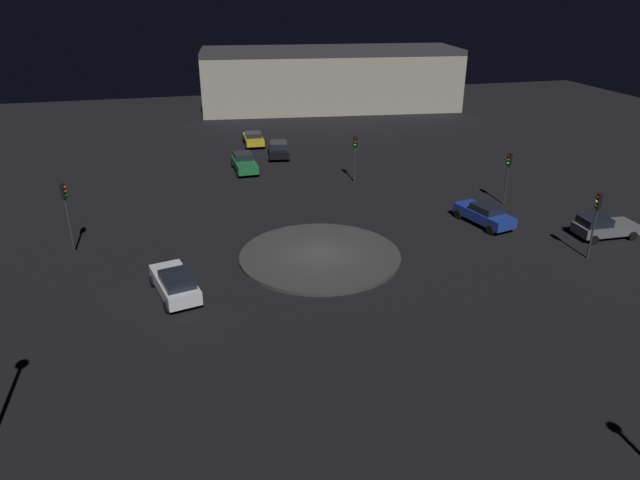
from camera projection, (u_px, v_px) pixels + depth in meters
name	position (u px, v px, depth m)	size (l,w,h in m)	color
ground_plane	(320.00, 257.00, 35.85)	(118.39, 118.39, 0.00)	black
roundabout_island	(320.00, 256.00, 35.81)	(9.97, 9.97, 0.22)	#383838
car_white	(175.00, 283.00, 31.04)	(4.72, 2.81, 1.56)	white
car_blue	(484.00, 214.00, 40.43)	(4.86, 2.83, 1.50)	#1E38A5
car_yellow	(254.00, 139.00, 60.36)	(4.32, 2.16, 1.33)	gold
car_grey	(603.00, 227.00, 38.41)	(2.07, 4.06, 1.47)	slate
car_green	(244.00, 163.00, 52.06)	(4.52, 2.15, 1.46)	#1E7238
car_black	(279.00, 149.00, 56.27)	(4.62, 2.57, 1.50)	black
traffic_light_south	(508.00, 168.00, 43.30)	(0.36, 0.39, 4.00)	#2D2D2D
traffic_light_southeast	(355.00, 149.00, 48.40)	(0.39, 0.36, 3.94)	#2D2D2D
traffic_light_south_near	(596.00, 213.00, 34.53)	(0.35, 0.38, 4.17)	#2D2D2D
traffic_light_north	(66.00, 205.00, 35.29)	(0.35, 0.39, 4.49)	#2D2D2D
store_building	(330.00, 79.00, 76.97)	(13.96, 34.32, 7.83)	#ADA893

